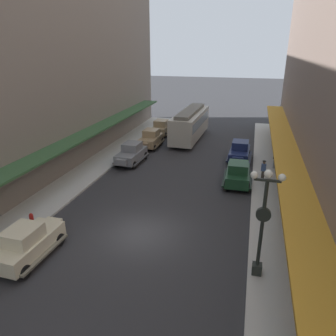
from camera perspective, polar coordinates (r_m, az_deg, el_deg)
The scene contains 15 objects.
ground_plane at distance 18.64m, azimuth -4.89°, elevation -11.62°, with size 200.00×200.00×0.00m, color #2D2D30.
sidewalk_left at distance 22.03m, azimuth -23.77°, elevation -7.80°, with size 3.00×60.00×0.15m, color #B7B5AD.
sidewalk_right at distance 17.85m, azimuth 19.19°, elevation -14.20°, with size 3.00×60.00×0.15m, color #B7B5AD.
parked_car_0 at distance 29.16m, azimuth -6.58°, elevation 2.70°, with size 2.24×4.30×1.84m.
parked_car_1 at distance 24.96m, azimuth 12.41°, elevation -0.85°, with size 2.21×4.29×1.84m.
parked_car_2 at distance 30.22m, azimuth 12.72°, elevation 2.97°, with size 2.20×4.28×1.84m.
parked_car_3 at distance 33.74m, azimuth -3.11°, elevation 5.34°, with size 2.15×4.26×1.84m.
parked_car_4 at distance 38.51m, azimuth -1.14°, elevation 7.34°, with size 2.15×4.27×1.84m.
parked_car_5 at distance 17.62m, azimuth -23.90°, elevation -12.04°, with size 2.22×4.29×1.84m.
streetcar at distance 36.34m, azimuth 3.98°, elevation 8.02°, with size 2.78×9.67×3.46m.
lamp_post_with_clock at distance 14.55m, azimuth 16.61°, elevation -8.88°, with size 1.42×0.44×5.16m.
fire_hydrant at distance 20.41m, azimuth -23.24°, elevation -8.49°, with size 0.24×0.24×0.82m.
pedestrian_0 at distance 14.48m, azimuth 23.21°, elevation -19.61°, with size 0.36×0.24×1.64m.
pedestrian_2 at distance 28.76m, azimuth 18.65°, elevation 1.59°, with size 0.36×0.28×1.67m.
pedestrian_3 at distance 25.70m, azimuth 16.70°, elevation -0.46°, with size 0.36×0.28×1.67m.
Camera 1 is at (5.56, -14.70, 10.01)m, focal length 34.02 mm.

